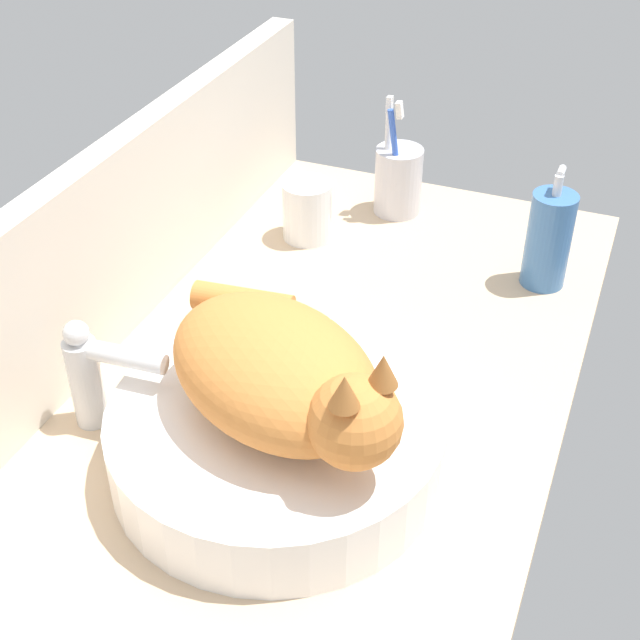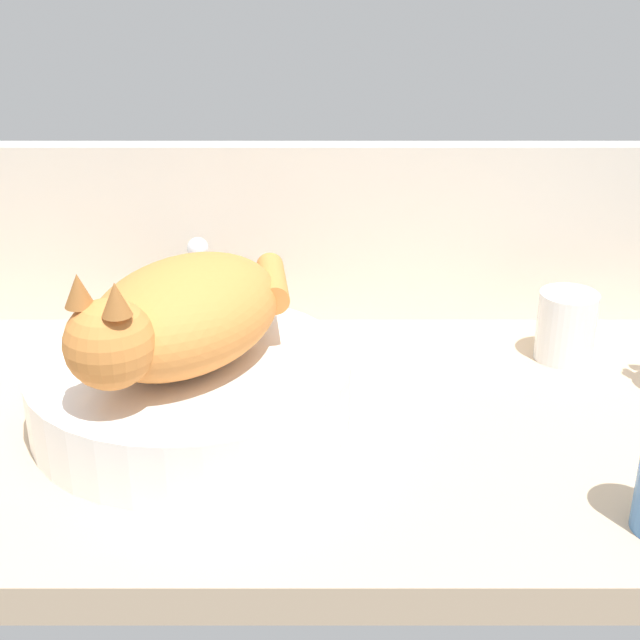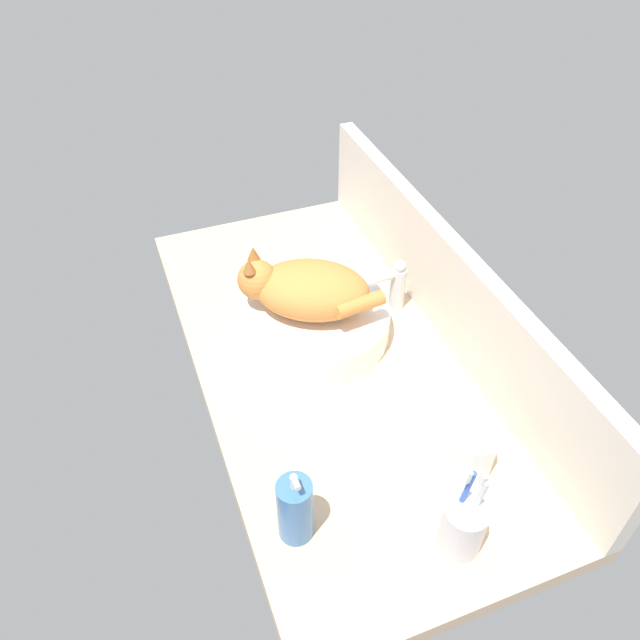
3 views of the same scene
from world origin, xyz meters
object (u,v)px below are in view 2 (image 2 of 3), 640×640
object	(u,v)px
cat	(176,316)
faucet	(197,287)
sink_basin	(189,390)
water_glass	(563,330)

from	to	relation	value
cat	faucet	xyz separation A→B (cm)	(-0.89, 22.05, -5.69)
sink_basin	cat	bearing A→B (deg)	-115.13
sink_basin	faucet	xyz separation A→B (cm)	(-1.47, 20.81, 3.68)
sink_basin	water_glass	xyz separation A→B (cm)	(44.74, 15.03, 0.15)
cat	water_glass	xyz separation A→B (cm)	(45.32, 16.27, -9.23)
sink_basin	cat	size ratio (longest dim) A/B	1.16
sink_basin	cat	world-z (taller)	cat
faucet	water_glass	size ratio (longest dim) A/B	1.55
sink_basin	faucet	bearing A→B (deg)	94.05
cat	sink_basin	bearing A→B (deg)	64.87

